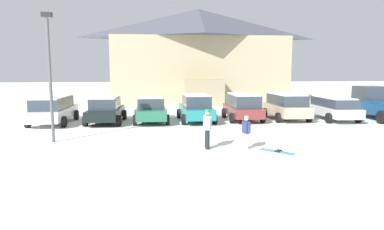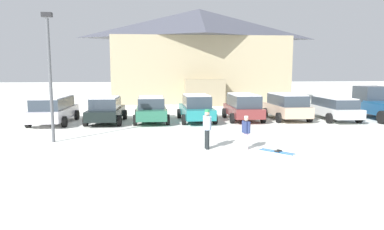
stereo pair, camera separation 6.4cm
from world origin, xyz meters
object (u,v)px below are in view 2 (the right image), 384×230
(lamp_post, at_px, (50,71))
(parked_beige_suv, at_px, (287,106))
(skier_teen_in_navy_coat, at_px, (246,131))
(parked_white_suv, at_px, (54,109))
(parked_green_coupe, at_px, (151,109))
(parked_teal_hatchback, at_px, (196,108))
(parked_black_sedan, at_px, (106,110))
(pair_of_skis, at_px, (277,151))
(ski_lodge, at_px, (199,55))
(parked_silver_wagon, at_px, (333,107))
(pickup_truck, at_px, (379,104))
(skier_adult_in_blue_parka, at_px, (207,127))
(parked_maroon_van, at_px, (243,106))

(lamp_post, bearing_deg, parked_beige_suv, 24.33)
(skier_teen_in_navy_coat, bearing_deg, parked_white_suv, 142.82)
(parked_green_coupe, relative_size, parked_teal_hatchback, 0.98)
(parked_black_sedan, bearing_deg, parked_white_suv, 179.79)
(parked_black_sedan, height_order, parked_green_coupe, parked_black_sedan)
(pair_of_skis, bearing_deg, skier_teen_in_navy_coat, 153.54)
(ski_lodge, distance_m, lamp_post, 21.97)
(parked_silver_wagon, height_order, lamp_post, lamp_post)
(pickup_truck, distance_m, skier_adult_in_blue_parka, 14.72)
(skier_teen_in_navy_coat, xyz_separation_m, pair_of_skis, (1.16, -0.58, -0.77))
(parked_maroon_van, height_order, pair_of_skis, parked_maroon_van)
(parked_green_coupe, distance_m, parked_teal_hatchback, 2.86)
(parked_white_suv, distance_m, lamp_post, 6.23)
(ski_lodge, xyz_separation_m, parked_beige_suv, (4.36, -14.13, -3.87))
(parked_green_coupe, relative_size, skier_adult_in_blue_parka, 2.71)
(parked_maroon_van, distance_m, skier_teen_in_navy_coat, 8.26)
(pickup_truck, bearing_deg, parked_white_suv, -179.47)
(parked_beige_suv, distance_m, skier_adult_in_blue_parka, 10.10)
(parked_teal_hatchback, xyz_separation_m, parked_beige_suv, (6.02, 0.22, 0.06))
(parked_green_coupe, bearing_deg, parked_maroon_van, 2.25)
(parked_white_suv, relative_size, parked_green_coupe, 1.06)
(skier_adult_in_blue_parka, bearing_deg, parked_black_sedan, 125.64)
(parked_maroon_van, distance_m, lamp_post, 12.03)
(parked_white_suv, height_order, parked_maroon_van, parked_maroon_van)
(parked_silver_wagon, relative_size, pickup_truck, 0.78)
(parked_maroon_van, relative_size, parked_beige_suv, 0.99)
(parked_maroon_van, height_order, pickup_truck, pickup_truck)
(ski_lodge, xyz_separation_m, parked_black_sedan, (-7.29, -14.56, -3.97))
(parked_beige_suv, xyz_separation_m, skier_adult_in_blue_parka, (-6.30, -7.89, 0.02))
(parked_beige_suv, xyz_separation_m, skier_teen_in_navy_coat, (-4.70, -8.09, -0.13))
(parked_white_suv, distance_m, skier_adult_in_blue_parka, 11.33)
(parked_beige_suv, relative_size, skier_adult_in_blue_parka, 2.51)
(parked_silver_wagon, bearing_deg, pickup_truck, 3.10)
(skier_teen_in_navy_coat, distance_m, lamp_post, 9.05)
(parked_maroon_van, height_order, lamp_post, lamp_post)
(ski_lodge, relative_size, parked_white_suv, 3.71)
(parked_green_coupe, distance_m, skier_teen_in_navy_coat, 8.88)
(parked_beige_suv, bearing_deg, parked_white_suv, -178.38)
(skier_teen_in_navy_coat, bearing_deg, skier_adult_in_blue_parka, 173.07)
(parked_white_suv, bearing_deg, skier_adult_in_blue_parka, -41.30)
(skier_teen_in_navy_coat, bearing_deg, pickup_truck, 35.66)
(pair_of_skis, bearing_deg, parked_maroon_van, 85.98)
(parked_green_coupe, bearing_deg, parked_white_suv, -178.44)
(parked_black_sedan, xyz_separation_m, parked_teal_hatchback, (5.63, 0.21, 0.04))
(parked_white_suv, xyz_separation_m, parked_maroon_van, (11.88, 0.40, 0.03))
(parked_green_coupe, distance_m, parked_beige_suv, 8.88)
(parked_black_sedan, height_order, pickup_truck, pickup_truck)
(parked_teal_hatchback, distance_m, parked_silver_wagon, 9.03)
(parked_maroon_van, bearing_deg, skier_adult_in_blue_parka, -113.18)
(parked_beige_suv, bearing_deg, parked_green_coupe, -178.34)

